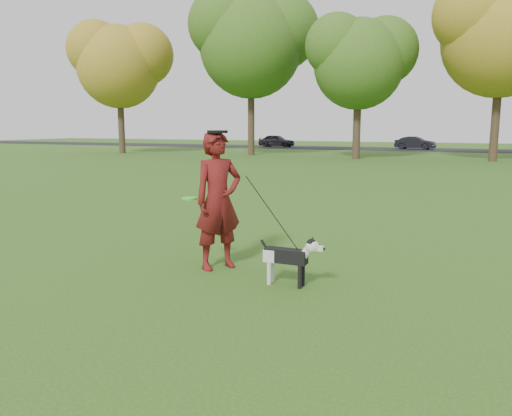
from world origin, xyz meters
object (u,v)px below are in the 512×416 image
at_px(car_left, 277,141).
at_px(car_mid, 415,143).
at_px(man, 218,201).
at_px(dog, 291,255).

bearing_deg(car_left, car_mid, -88.44).
bearing_deg(car_mid, car_left, 98.35).
relative_size(man, car_mid, 0.59).
xyz_separation_m(dog, car_left, (-15.55, 40.50, 0.21)).
xyz_separation_m(man, dog, (1.27, -0.39, -0.60)).
height_order(dog, car_mid, car_mid).
distance_m(dog, car_mid, 40.57).
height_order(car_left, car_mid, car_left).
distance_m(dog, car_left, 43.38).
distance_m(man, dog, 1.46).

